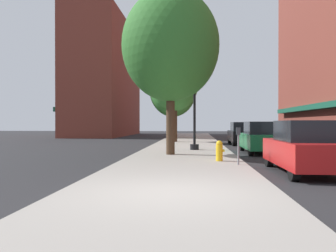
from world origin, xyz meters
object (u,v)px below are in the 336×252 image
Objects in this scene: parking_meter_near at (238,141)px; tree_mid at (175,84)px; fire_hydrant at (219,151)px; lamppost at (194,94)px; car_green at (261,138)px; car_black at (242,134)px; car_red at (306,148)px; tree_near at (173,90)px; tree_far at (170,46)px.

tree_mid is (-3.13, 15.18, 3.75)m from parking_meter_near.
lamppost is at bearing 99.62° from fire_hydrant.
car_green is 7.37m from car_black.
fire_hydrant is 0.18× the size of car_red.
car_green is at bearing -60.47° from tree_mid.
fire_hydrant is 0.60× the size of parking_meter_near.
car_red is at bearing -29.95° from parking_meter_near.
tree_near is 6.80m from tree_mid.
lamppost is at bearing -79.23° from tree_mid.
tree_near is 10.88m from car_black.
tree_mid reaches higher than car_green.
car_red and car_black have the same top height.
car_green is (3.50, -0.66, -2.39)m from lamppost.
tree_mid is at bearing -85.13° from tree_near.
tree_mid is 11.33m from tree_far.
lamppost is at bearing 69.63° from tree_far.
car_red is (5.66, -23.09, -4.04)m from tree_near.
car_black is at bearing 92.04° from car_red.
tree_far is 8.10m from car_red.
tree_mid is 1.57× the size of car_red.
lamppost is at bearing 115.65° from car_red.
tree_near is at bearing 98.14° from lamppost.
car_green is (4.61, 2.34, -4.39)m from tree_far.
parking_meter_near is 13.73m from car_black.
lamppost is 15.32m from tree_near.
tree_mid is 6.59m from car_black.
parking_meter_near is at bearing -63.47° from fire_hydrant.
tree_far reaches higher than car_black.
parking_meter_near is (1.55, -6.88, -2.25)m from lamppost.
fire_hydrant is 0.18× the size of car_black.
fire_hydrant is 0.18× the size of car_green.
tree_mid is at bearing 101.64° from parking_meter_near.
car_green is at bearing -10.71° from lamppost.
tree_near is (-3.71, 21.96, 3.90)m from parking_meter_near.
lamppost is 0.80× the size of tree_near.
tree_near is 1.72× the size of car_black.
car_black is (4.61, 9.71, -4.39)m from tree_far.
fire_hydrant is at bearing -79.70° from tree_mid.
car_red is (5.08, -16.31, -3.89)m from tree_mid.
car_red and car_green have the same top height.
lamppost is 9.06m from car_red.
tree_mid is 11.01m from car_green.
car_green is at bearing 72.59° from parking_meter_near.
tree_far is at bearing -117.07° from car_black.
parking_meter_near is 0.19× the size of tree_mid.
parking_meter_near is at bearing -109.31° from car_green.
car_green is (1.95, 6.22, -0.14)m from parking_meter_near.
car_black is at bearing 81.83° from parking_meter_near.
tree_near reaches higher than car_red.
tree_far is 11.61m from car_black.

